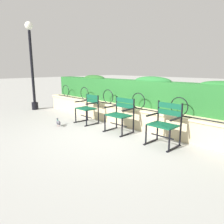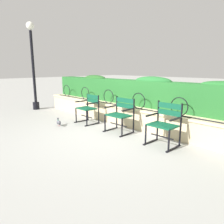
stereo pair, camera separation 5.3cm
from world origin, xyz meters
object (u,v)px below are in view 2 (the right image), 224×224
object	(u,v)px
park_chair_centre	(121,114)
lamppost	(33,66)
park_chair_left	(89,108)
pigeon_near_chairs	(59,122)
park_chair_right	(165,123)

from	to	relation	value
park_chair_centre	lamppost	bearing A→B (deg)	-176.94
park_chair_left	pigeon_near_chairs	xyz separation A→B (m)	(-0.28, -0.84, -0.34)
park_chair_left	lamppost	bearing A→B (deg)	-176.11
park_chair_left	park_chair_right	bearing A→B (deg)	0.08
park_chair_left	pigeon_near_chairs	size ratio (longest dim) A/B	2.90
park_chair_right	lamppost	xyz separation A→B (m)	(-5.60, -0.21, 1.20)
park_chair_left	pigeon_near_chairs	world-z (taller)	park_chair_left
park_chair_left	lamppost	distance (m)	3.30
park_chair_right	pigeon_near_chairs	distance (m)	2.97
park_chair_centre	park_chair_right	bearing A→B (deg)	-0.91
park_chair_right	lamppost	size ratio (longest dim) A/B	0.28
park_chair_centre	park_chair_right	size ratio (longest dim) A/B	0.96
lamppost	park_chair_left	bearing A→B (deg)	3.89
park_chair_centre	park_chair_right	world-z (taller)	park_chair_right
park_chair_centre	park_chair_right	distance (m)	1.27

